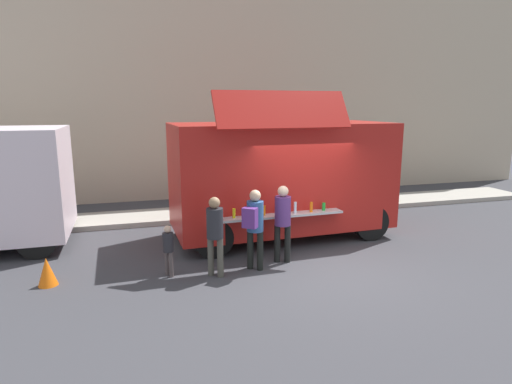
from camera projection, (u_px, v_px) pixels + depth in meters
The scene contains 10 objects.
ground_plane at pixel (324, 267), 9.03m from camera, with size 60.00×60.00×0.00m, color #38383D.
curb_strip at pixel (124, 219), 12.55m from camera, with size 28.00×1.60×0.15m, color #9E998E.
building_behind at pixel (146, 73), 15.60m from camera, with size 32.00×2.40×9.06m, color #B4A38C.
food_truck_main at pixel (282, 176), 10.86m from camera, with size 5.56×3.01×3.68m.
traffic_cone_orange at pixel (47, 272), 8.07m from camera, with size 0.36×0.36×0.55m, color orange.
trash_bin at pixel (379, 193), 14.45m from camera, with size 0.60×0.60×0.87m, color #2C6034.
customer_front_ordering at pixel (283, 217), 9.15m from camera, with size 0.35×0.35×1.69m.
customer_mid_with_backpack at pixel (254, 222), 8.69m from camera, with size 0.51×0.54×1.69m.
customer_rear_waiting at pixel (215, 229), 8.39m from camera, with size 0.33×0.33×1.62m.
child_near_queue at pixel (168, 246), 8.45m from camera, with size 0.21×0.21×1.05m.
Camera 1 is at (-3.74, -7.80, 3.37)m, focal length 29.93 mm.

